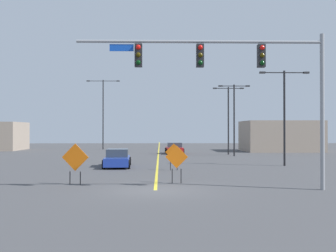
{
  "coord_description": "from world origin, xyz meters",
  "views": [
    {
      "loc": [
        0.23,
        -18.42,
        2.75
      ],
      "look_at": [
        0.88,
        15.98,
        3.11
      ],
      "focal_mm": 43.0,
      "sensor_mm": 36.0,
      "label": 1
    }
  ],
  "objects_px": {
    "street_lamp_mid_right": "(284,108)",
    "construction_sign_left_shoulder": "(177,159)",
    "construction_sign_left_lane": "(75,159)",
    "street_lamp_far_right": "(103,108)",
    "traffic_signal_assembly": "(236,69)",
    "street_lamp_near_right": "(228,114)",
    "car_red_passing": "(174,149)",
    "car_blue_distant": "(117,159)",
    "street_lamp_mid_left": "(234,114)",
    "construction_sign_median_near": "(174,153)"
  },
  "relations": [
    {
      "from": "construction_sign_median_near",
      "to": "car_blue_distant",
      "type": "bearing_deg",
      "value": 147.43
    },
    {
      "from": "street_lamp_near_right",
      "to": "street_lamp_far_right",
      "type": "height_order",
      "value": "street_lamp_far_right"
    },
    {
      "from": "street_lamp_far_right",
      "to": "street_lamp_mid_right",
      "type": "bearing_deg",
      "value": -56.58
    },
    {
      "from": "street_lamp_far_right",
      "to": "car_blue_distant",
      "type": "relative_size",
      "value": 2.17
    },
    {
      "from": "construction_sign_median_near",
      "to": "car_blue_distant",
      "type": "height_order",
      "value": "construction_sign_median_near"
    },
    {
      "from": "car_blue_distant",
      "to": "street_lamp_far_right",
      "type": "bearing_deg",
      "value": 100.29
    },
    {
      "from": "street_lamp_mid_left",
      "to": "car_blue_distant",
      "type": "distance_m",
      "value": 17.04
    },
    {
      "from": "street_lamp_mid_right",
      "to": "construction_sign_left_shoulder",
      "type": "distance_m",
      "value": 13.65
    },
    {
      "from": "traffic_signal_assembly",
      "to": "construction_sign_left_lane",
      "type": "distance_m",
      "value": 9.14
    },
    {
      "from": "car_blue_distant",
      "to": "construction_sign_left_shoulder",
      "type": "bearing_deg",
      "value": -66.49
    },
    {
      "from": "street_lamp_far_right",
      "to": "construction_sign_left_shoulder",
      "type": "relative_size",
      "value": 5.1
    },
    {
      "from": "construction_sign_median_near",
      "to": "construction_sign_left_shoulder",
      "type": "xyz_separation_m",
      "value": [
        -0.08,
        -6.71,
        0.09
      ]
    },
    {
      "from": "street_lamp_mid_left",
      "to": "car_red_passing",
      "type": "xyz_separation_m",
      "value": [
        -6.21,
        4.58,
        -3.93
      ]
    },
    {
      "from": "street_lamp_mid_left",
      "to": "construction_sign_left_lane",
      "type": "xyz_separation_m",
      "value": [
        -12.17,
        -22.11,
        -3.23
      ]
    },
    {
      "from": "street_lamp_near_right",
      "to": "street_lamp_mid_left",
      "type": "bearing_deg",
      "value": -86.84
    },
    {
      "from": "car_red_passing",
      "to": "construction_sign_left_shoulder",
      "type": "bearing_deg",
      "value": -91.73
    },
    {
      "from": "street_lamp_far_right",
      "to": "car_blue_distant",
      "type": "bearing_deg",
      "value": -79.71
    },
    {
      "from": "street_lamp_near_right",
      "to": "construction_sign_median_near",
      "type": "bearing_deg",
      "value": -110.91
    },
    {
      "from": "traffic_signal_assembly",
      "to": "street_lamp_near_right",
      "type": "xyz_separation_m",
      "value": [
        4.21,
        26.92,
        -1.0
      ]
    },
    {
      "from": "traffic_signal_assembly",
      "to": "construction_sign_left_lane",
      "type": "bearing_deg",
      "value": 165.15
    },
    {
      "from": "traffic_signal_assembly",
      "to": "car_red_passing",
      "type": "distance_m",
      "value": 29.24
    },
    {
      "from": "street_lamp_far_right",
      "to": "construction_sign_median_near",
      "type": "distance_m",
      "value": 31.99
    },
    {
      "from": "street_lamp_mid_left",
      "to": "street_lamp_mid_right",
      "type": "distance_m",
      "value": 11.85
    },
    {
      "from": "street_lamp_far_right",
      "to": "car_red_passing",
      "type": "xyz_separation_m",
      "value": [
        9.88,
        -10.72,
        -5.28
      ]
    },
    {
      "from": "construction_sign_left_shoulder",
      "to": "street_lamp_mid_left",
      "type": "bearing_deg",
      "value": 72.11
    },
    {
      "from": "street_lamp_near_right",
      "to": "construction_sign_median_near",
      "type": "height_order",
      "value": "street_lamp_near_right"
    },
    {
      "from": "construction_sign_left_lane",
      "to": "street_lamp_far_right",
      "type": "bearing_deg",
      "value": 95.98
    },
    {
      "from": "street_lamp_far_right",
      "to": "construction_sign_median_near",
      "type": "bearing_deg",
      "value": -73.16
    },
    {
      "from": "construction_sign_median_near",
      "to": "street_lamp_mid_right",
      "type": "bearing_deg",
      "value": 20.66
    },
    {
      "from": "street_lamp_near_right",
      "to": "car_red_passing",
      "type": "height_order",
      "value": "street_lamp_near_right"
    },
    {
      "from": "street_lamp_far_right",
      "to": "street_lamp_mid_right",
      "type": "distance_m",
      "value": 32.4
    },
    {
      "from": "street_lamp_mid_left",
      "to": "car_blue_distant",
      "type": "bearing_deg",
      "value": -131.92
    },
    {
      "from": "construction_sign_median_near",
      "to": "car_red_passing",
      "type": "distance_m",
      "value": 19.59
    },
    {
      "from": "construction_sign_left_lane",
      "to": "car_red_passing",
      "type": "distance_m",
      "value": 27.35
    },
    {
      "from": "street_lamp_mid_right",
      "to": "traffic_signal_assembly",
      "type": "bearing_deg",
      "value": -116.1
    },
    {
      "from": "construction_sign_median_near",
      "to": "construction_sign_left_lane",
      "type": "relative_size",
      "value": 0.89
    },
    {
      "from": "street_lamp_mid_right",
      "to": "construction_sign_left_lane",
      "type": "xyz_separation_m",
      "value": [
        -13.91,
        -10.39,
        -3.14
      ]
    },
    {
      "from": "street_lamp_mid_left",
      "to": "car_blue_distant",
      "type": "relative_size",
      "value": 1.65
    },
    {
      "from": "construction_sign_median_near",
      "to": "street_lamp_near_right",
      "type": "bearing_deg",
      "value": 69.09
    },
    {
      "from": "construction_sign_median_near",
      "to": "construction_sign_left_shoulder",
      "type": "relative_size",
      "value": 0.94
    },
    {
      "from": "street_lamp_far_right",
      "to": "street_lamp_near_right",
      "type": "bearing_deg",
      "value": -38.21
    },
    {
      "from": "traffic_signal_assembly",
      "to": "street_lamp_far_right",
      "type": "relative_size",
      "value": 1.14
    },
    {
      "from": "street_lamp_mid_left",
      "to": "car_blue_distant",
      "type": "height_order",
      "value": "street_lamp_mid_left"
    },
    {
      "from": "car_red_passing",
      "to": "car_blue_distant",
      "type": "distance_m",
      "value": 17.6
    },
    {
      "from": "street_lamp_near_right",
      "to": "car_red_passing",
      "type": "distance_m",
      "value": 7.47
    },
    {
      "from": "street_lamp_mid_right",
      "to": "construction_sign_left_shoulder",
      "type": "xyz_separation_m",
      "value": [
        -8.74,
        -9.98,
        -3.19
      ]
    },
    {
      "from": "car_blue_distant",
      "to": "street_lamp_near_right",
      "type": "bearing_deg",
      "value": 54.07
    },
    {
      "from": "traffic_signal_assembly",
      "to": "construction_sign_left_shoulder",
      "type": "height_order",
      "value": "traffic_signal_assembly"
    },
    {
      "from": "car_blue_distant",
      "to": "construction_sign_left_lane",
      "type": "bearing_deg",
      "value": -96.39
    },
    {
      "from": "street_lamp_mid_left",
      "to": "construction_sign_median_near",
      "type": "xyz_separation_m",
      "value": [
        -6.93,
        -14.99,
        -3.37
      ]
    }
  ]
}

